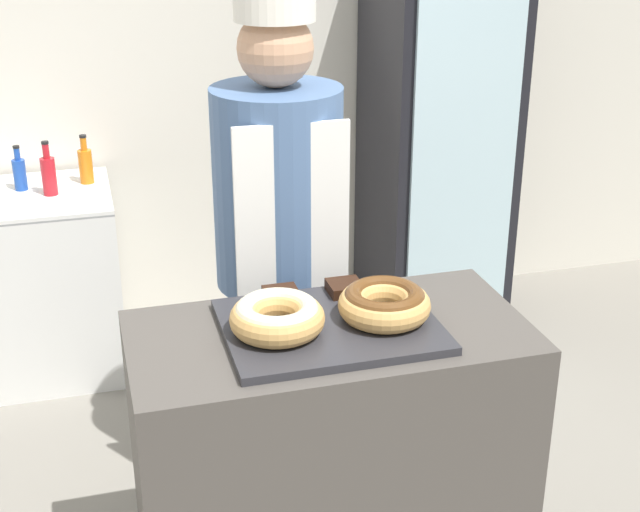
% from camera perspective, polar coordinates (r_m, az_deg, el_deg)
% --- Properties ---
extents(wall_back, '(8.00, 0.06, 2.70)m').
position_cam_1_polar(wall_back, '(4.32, -7.46, 12.92)').
color(wall_back, silver).
rests_on(wall_back, ground_plane).
extents(display_counter, '(1.10, 0.56, 0.95)m').
position_cam_1_polar(display_counter, '(2.70, 0.59, -13.73)').
color(display_counter, '#4C4742').
rests_on(display_counter, ground_plane).
extents(serving_tray, '(0.58, 0.46, 0.02)m').
position_cam_1_polar(serving_tray, '(2.44, 0.63, -4.52)').
color(serving_tray, '#2D2D33').
rests_on(serving_tray, display_counter).
extents(donut_light_glaze, '(0.26, 0.26, 0.09)m').
position_cam_1_polar(donut_light_glaze, '(2.37, -2.76, -3.85)').
color(donut_light_glaze, tan).
rests_on(donut_light_glaze, serving_tray).
extents(donut_chocolate_glaze, '(0.26, 0.26, 0.09)m').
position_cam_1_polar(donut_chocolate_glaze, '(2.44, 4.14, -2.99)').
color(donut_chocolate_glaze, tan).
rests_on(donut_chocolate_glaze, serving_tray).
extents(brownie_back_left, '(0.10, 0.10, 0.03)m').
position_cam_1_polar(brownie_back_left, '(2.55, -2.48, -2.52)').
color(brownie_back_left, black).
rests_on(brownie_back_left, serving_tray).
extents(brownie_back_right, '(0.10, 0.10, 0.03)m').
position_cam_1_polar(brownie_back_right, '(2.60, 1.60, -2.04)').
color(brownie_back_right, black).
rests_on(brownie_back_right, serving_tray).
extents(baker_person, '(0.41, 0.41, 1.78)m').
position_cam_1_polar(baker_person, '(2.92, -2.59, -0.30)').
color(baker_person, '#4C4C51').
rests_on(baker_person, ground_plane).
extents(beverage_fridge, '(0.61, 0.64, 1.85)m').
position_cam_1_polar(beverage_fridge, '(4.32, 7.47, 7.16)').
color(beverage_fridge, black).
rests_on(beverage_fridge, ground_plane).
extents(bottle_red, '(0.06, 0.06, 0.24)m').
position_cam_1_polar(bottle_red, '(3.98, -16.97, 5.03)').
color(bottle_red, red).
rests_on(bottle_red, chest_freezer).
extents(bottle_blue, '(0.06, 0.06, 0.20)m').
position_cam_1_polar(bottle_blue, '(4.08, -18.67, 5.06)').
color(bottle_blue, '#1E4CB2').
rests_on(bottle_blue, chest_freezer).
extents(bottle_orange, '(0.06, 0.06, 0.22)m').
position_cam_1_polar(bottle_orange, '(4.09, -14.77, 5.69)').
color(bottle_orange, orange).
rests_on(bottle_orange, chest_freezer).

